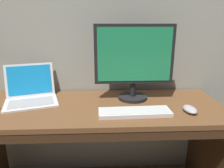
% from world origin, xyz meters
% --- Properties ---
extents(back_wall, '(4.21, 0.04, 2.64)m').
position_xyz_m(back_wall, '(0.00, 0.33, 1.32)').
color(back_wall, '#9EA093').
rests_on(back_wall, ground).
extents(desk, '(1.62, 0.60, 0.72)m').
position_xyz_m(desk, '(0.00, -0.01, 0.50)').
color(desk, brown).
rests_on(desk, ground).
extents(laptop_white, '(0.40, 0.39, 0.23)m').
position_xyz_m(laptop_white, '(-0.44, 0.10, 0.76)').
color(laptop_white, white).
rests_on(laptop_white, desk).
extents(external_monitor, '(0.52, 0.20, 0.50)m').
position_xyz_m(external_monitor, '(0.25, 0.09, 0.99)').
color(external_monitor, black).
rests_on(external_monitor, desk).
extents(wired_keyboard, '(0.42, 0.14, 0.02)m').
position_xyz_m(wired_keyboard, '(0.22, -0.14, 0.73)').
color(wired_keyboard, white).
rests_on(wired_keyboard, desk).
extents(computer_mouse, '(0.08, 0.12, 0.04)m').
position_xyz_m(computer_mouse, '(0.55, -0.13, 0.73)').
color(computer_mouse, '#B7B7BC').
rests_on(computer_mouse, desk).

